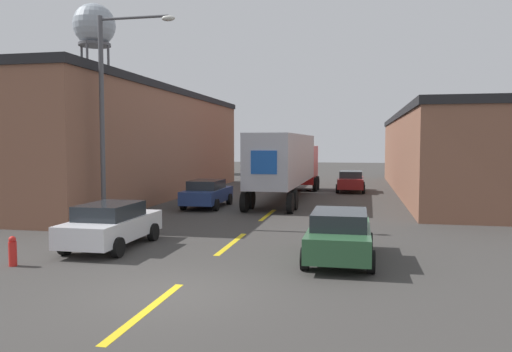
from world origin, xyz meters
TOP-DOWN VIEW (x-y plane):
  - ground_plane at (0.00, 0.00)m, footprint 160.00×160.00m
  - road_centerline at (0.00, 5.84)m, footprint 0.20×17.82m
  - warehouse_left at (-12.40, 19.99)m, footprint 11.40×26.69m
  - warehouse_right at (11.23, 25.88)m, footprint 9.04×28.81m
  - semi_truck at (-0.04, 20.00)m, footprint 2.88×14.88m
  - parked_car_right_near at (3.73, 4.09)m, footprint 1.98×4.30m
  - parked_car_left_near at (-3.73, 4.42)m, footprint 1.98×4.30m
  - parked_car_left_far at (-3.73, 15.04)m, footprint 1.98×4.30m
  - parked_car_right_far at (3.73, 25.50)m, footprint 1.98×4.30m
  - water_tower at (-25.81, 42.86)m, footprint 4.82×4.82m
  - street_lamp at (-5.80, 8.45)m, footprint 3.34×0.32m
  - fire_hydrant at (-5.25, 1.56)m, footprint 0.22×0.22m

SIDE VIEW (x-z plane):
  - ground_plane at x=0.00m, z-range 0.00..0.00m
  - road_centerline at x=0.00m, z-range 0.00..0.01m
  - fire_hydrant at x=-5.25m, z-range 0.00..0.85m
  - parked_car_right_near at x=3.73m, z-range 0.03..1.52m
  - parked_car_left_near at x=-3.73m, z-range 0.03..1.52m
  - parked_car_left_far at x=-3.73m, z-range 0.03..1.52m
  - parked_car_right_far at x=3.73m, z-range 0.03..1.52m
  - semi_truck at x=-0.04m, z-range 0.38..4.34m
  - warehouse_right at x=11.23m, z-range 0.01..5.50m
  - warehouse_left at x=-12.40m, z-range 0.00..6.92m
  - street_lamp at x=-5.80m, z-range 0.74..9.40m
  - water_tower at x=-25.81m, z-range 6.88..26.36m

